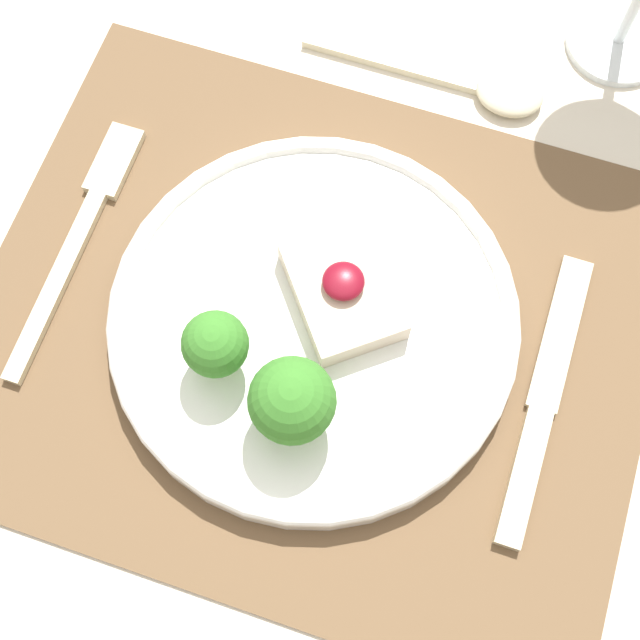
# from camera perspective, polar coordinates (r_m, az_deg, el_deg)

# --- Properties ---
(ground_plane) EXTENTS (8.00, 8.00, 0.00)m
(ground_plane) POSITION_cam_1_polar(r_m,az_deg,el_deg) (1.32, -0.18, -11.67)
(ground_plane) COLOR gray
(dining_table) EXTENTS (1.50, 1.04, 0.76)m
(dining_table) POSITION_cam_1_polar(r_m,az_deg,el_deg) (0.66, -0.35, -2.94)
(dining_table) COLOR beige
(dining_table) RESTS_ON ground_plane
(placemat) EXTENTS (0.43, 0.36, 0.00)m
(placemat) POSITION_cam_1_polar(r_m,az_deg,el_deg) (0.58, -0.39, -0.41)
(placemat) COLOR brown
(placemat) RESTS_ON dining_table
(dinner_plate) EXTENTS (0.26, 0.26, 0.08)m
(dinner_plate) POSITION_cam_1_polar(r_m,az_deg,el_deg) (0.56, -0.23, -0.51)
(dinner_plate) COLOR white
(dinner_plate) RESTS_ON placemat
(fork) EXTENTS (0.02, 0.19, 0.01)m
(fork) POSITION_cam_1_polar(r_m,az_deg,el_deg) (0.62, -14.96, 5.65)
(fork) COLOR beige
(fork) RESTS_ON placemat
(knife) EXTENTS (0.02, 0.19, 0.01)m
(knife) POSITION_cam_1_polar(r_m,az_deg,el_deg) (0.57, 13.85, -5.94)
(knife) COLOR beige
(knife) RESTS_ON placemat
(spoon) EXTENTS (0.18, 0.04, 0.01)m
(spoon) POSITION_cam_1_polar(r_m,az_deg,el_deg) (0.67, 10.18, 14.57)
(spoon) COLOR beige
(spoon) RESTS_ON dining_table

